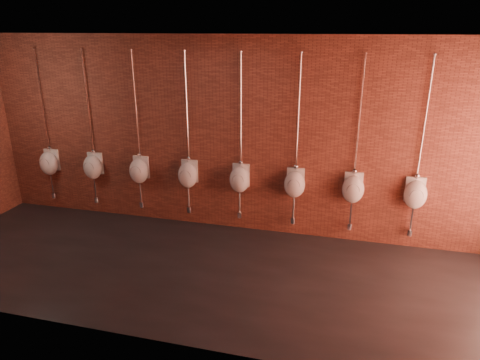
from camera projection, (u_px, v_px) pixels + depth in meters
The scene contains 10 objects.
ground at pixel (200, 270), 6.14m from camera, with size 8.50×8.50×0.00m, color black.
room_shell at pixel (195, 134), 5.46m from camera, with size 8.54×3.04×3.22m.
urinal_0 at pixel (49, 162), 7.86m from camera, with size 0.34×0.29×2.71m.
urinal_1 at pixel (93, 166), 7.65m from camera, with size 0.34×0.29×2.71m.
urinal_2 at pixel (139, 170), 7.44m from camera, with size 0.34×0.29×2.71m.
urinal_3 at pixel (188, 174), 7.24m from camera, with size 0.34×0.29×2.71m.
urinal_4 at pixel (240, 179), 7.03m from camera, with size 0.34×0.29×2.71m.
urinal_5 at pixel (295, 183), 6.82m from camera, with size 0.34×0.29×2.71m.
urinal_6 at pixel (353, 188), 6.61m from camera, with size 0.34×0.29×2.71m.
urinal_7 at pixel (415, 193), 6.40m from camera, with size 0.34×0.29×2.71m.
Camera 1 is at (1.87, -5.03, 3.30)m, focal length 32.00 mm.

